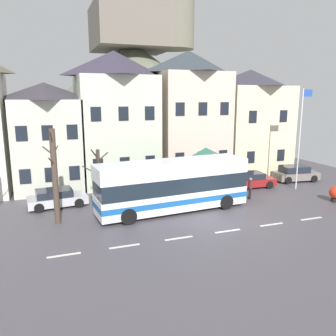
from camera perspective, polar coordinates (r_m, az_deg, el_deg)
ground_plane at (r=21.53m, az=7.75°, el=-8.90°), size 40.00×60.00×0.07m
townhouse_01 at (r=30.10m, az=-19.43°, el=5.00°), size 5.32×6.32×8.66m
townhouse_02 at (r=30.65m, az=-8.72°, el=8.17°), size 6.45×6.50×11.35m
townhouse_03 at (r=32.61m, az=3.37°, el=8.75°), size 6.25×6.36×11.64m
townhouse_04 at (r=35.84m, az=13.27°, el=7.53°), size 6.69×6.45×10.14m
hilltop_castle at (r=49.56m, az=-5.77°, el=12.07°), size 40.60×40.60×22.55m
transit_bus at (r=22.74m, az=0.80°, el=-3.03°), size 10.42×3.30×3.41m
bus_shelter at (r=27.17m, az=6.28°, el=2.08°), size 3.60×3.60×3.62m
parked_car_00 at (r=29.81m, az=13.43°, el=-1.94°), size 4.13×2.18×1.26m
parked_car_01 at (r=25.20m, az=-18.06°, el=-4.76°), size 4.12×2.28×1.24m
parked_car_02 at (r=33.22m, az=20.43°, el=-0.87°), size 4.09×2.25×1.40m
pedestrian_00 at (r=26.37m, az=13.51°, el=-3.22°), size 0.30×0.33×1.64m
pedestrian_01 at (r=26.74m, az=8.05°, el=-2.79°), size 0.37×0.29×1.65m
public_bench at (r=29.09m, az=1.19°, el=-2.27°), size 1.55×0.48×0.87m
flagpole at (r=29.77m, az=21.22°, el=5.46°), size 0.95×0.10×8.17m
harbour_buoy at (r=27.81m, az=26.12°, el=-3.76°), size 0.93×0.93×1.18m
bare_tree_01 at (r=21.33m, az=-18.32°, el=-1.31°), size 0.95×1.75×5.74m
bare_tree_02 at (r=22.95m, az=-11.46°, el=-1.75°), size 1.72×1.00×4.33m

